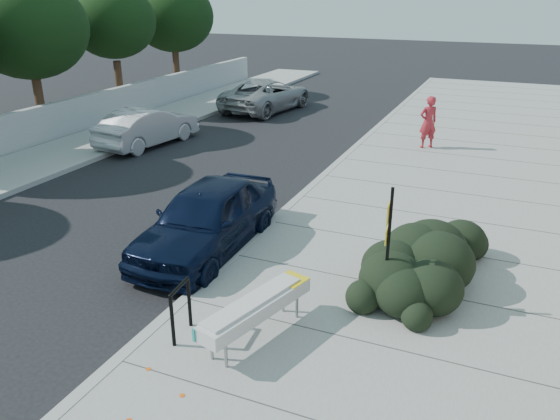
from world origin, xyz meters
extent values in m
plane|color=black|center=(0.00, 0.00, 0.00)|extent=(120.00, 120.00, 0.00)
cube|color=gray|center=(5.60, 5.00, 0.07)|extent=(11.20, 50.00, 0.15)
cube|color=gray|center=(-9.50, 5.00, 0.07)|extent=(3.00, 50.00, 0.15)
cube|color=#9E9E99|center=(0.00, 5.00, 0.08)|extent=(0.22, 50.00, 0.17)
cube|color=#9E9E99|center=(-8.00, 5.00, 0.08)|extent=(0.22, 50.00, 0.17)
cylinder|color=#332114|center=(-12.50, 9.00, 1.20)|extent=(0.36, 0.36, 2.40)
ellipsoid|color=black|center=(-12.50, 9.00, 4.20)|extent=(4.60, 4.60, 3.91)
cylinder|color=#332114|center=(-12.50, 14.00, 1.20)|extent=(0.36, 0.36, 2.40)
ellipsoid|color=black|center=(-12.50, 14.00, 4.20)|extent=(4.00, 4.00, 3.40)
cylinder|color=#332114|center=(-12.50, 19.00, 1.20)|extent=(0.36, 0.36, 2.40)
ellipsoid|color=black|center=(-12.50, 19.00, 4.20)|extent=(4.40, 4.40, 3.74)
cylinder|color=gray|center=(1.38, -1.39, 0.37)|extent=(0.05, 0.05, 0.45)
cylinder|color=gray|center=(1.68, -1.47, 0.37)|extent=(0.05, 0.05, 0.45)
cylinder|color=gray|center=(1.87, 0.33, 0.37)|extent=(0.05, 0.05, 0.45)
cylinder|color=gray|center=(2.17, 0.24, 0.37)|extent=(0.05, 0.05, 0.45)
cylinder|color=gray|center=(1.63, -0.53, 0.56)|extent=(0.53, 1.72, 0.04)
cylinder|color=gray|center=(1.93, -0.62, 0.56)|extent=(0.53, 1.72, 0.04)
cube|color=#B2B2B2|center=(1.78, -0.57, 0.72)|extent=(1.10, 2.38, 0.25)
cube|color=yellow|center=(2.03, 0.31, 0.85)|extent=(0.59, 0.58, 0.02)
cube|color=teal|center=(1.27, -1.53, 0.72)|extent=(0.12, 0.27, 0.22)
cylinder|color=black|center=(0.63, -1.32, 0.62)|extent=(0.06, 0.06, 0.93)
cylinder|color=black|center=(0.57, -0.72, 0.62)|extent=(0.06, 0.06, 0.93)
cylinder|color=black|center=(0.60, -1.02, 1.08)|extent=(0.12, 0.60, 0.06)
cube|color=black|center=(3.50, 1.25, 1.31)|extent=(0.06, 0.06, 2.31)
cube|color=yellow|center=(3.46, 1.24, 1.97)|extent=(0.05, 0.27, 0.37)
cube|color=yellow|center=(3.46, 1.24, 1.55)|extent=(0.05, 0.25, 0.28)
ellipsoid|color=black|center=(4.00, 2.50, 0.83)|extent=(2.87, 4.04, 1.37)
imported|color=black|center=(-0.80, 2.23, 0.79)|extent=(1.99, 4.70, 1.59)
imported|color=#AAAAAF|center=(-7.50, 9.28, 0.72)|extent=(2.05, 4.52, 1.44)
imported|color=gray|center=(-6.00, 16.94, 0.76)|extent=(3.24, 5.76, 1.52)
imported|color=maroon|center=(2.43, 12.57, 1.10)|extent=(0.82, 0.78, 1.89)
camera|label=1|loc=(5.16, -7.50, 5.58)|focal=35.00mm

